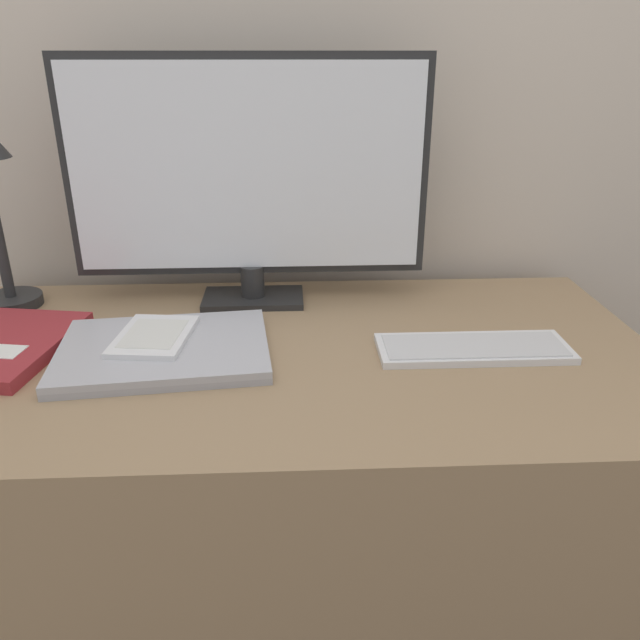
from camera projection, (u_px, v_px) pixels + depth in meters
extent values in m
cube|color=beige|center=(278.00, 38.00, 1.21)|extent=(3.60, 0.05, 2.40)
cube|color=#997A56|center=(287.00, 523.00, 1.17)|extent=(1.23, 0.65, 0.73)
cube|color=#262626|center=(253.00, 298.00, 1.22)|extent=(0.19, 0.11, 0.01)
cylinder|color=#262626|center=(253.00, 281.00, 1.20)|extent=(0.05, 0.05, 0.06)
cube|color=#262626|center=(248.00, 169.00, 1.13)|extent=(0.66, 0.01, 0.39)
cube|color=white|center=(247.00, 170.00, 1.12)|extent=(0.63, 0.01, 0.36)
cube|color=silver|center=(473.00, 349.00, 1.01)|extent=(0.31, 0.11, 0.01)
cube|color=silver|center=(474.00, 345.00, 1.01)|extent=(0.29, 0.09, 0.00)
cube|color=#A3A3A8|center=(165.00, 353.00, 1.00)|extent=(0.35, 0.27, 0.01)
cube|color=#B2B2B7|center=(164.00, 347.00, 0.99)|extent=(0.35, 0.27, 0.01)
cube|color=white|center=(154.00, 336.00, 1.01)|extent=(0.13, 0.17, 0.01)
cube|color=silver|center=(154.00, 333.00, 1.01)|extent=(0.10, 0.12, 0.00)
cylinder|color=#282828|center=(12.00, 301.00, 1.20)|extent=(0.11, 0.11, 0.02)
cube|color=maroon|center=(1.00, 346.00, 1.01)|extent=(0.23, 0.29, 0.02)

